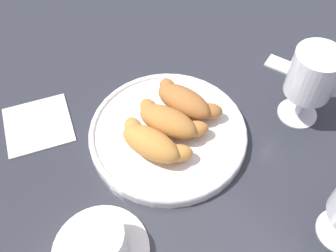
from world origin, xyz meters
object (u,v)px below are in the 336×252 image
folded_napkin (38,124)px  croissant_large (152,143)px  croissant_small (169,121)px  croissant_extra (185,101)px  juice_glass_left (312,77)px  sugar_packet (280,64)px  coffee_cup_far (98,246)px  pastry_plate (168,133)px

folded_napkin → croissant_large: bearing=25.0°
croissant_small → croissant_extra: size_ratio=0.98×
juice_glass_left → sugar_packet: juice_glass_left is taller
croissant_large → croissant_extra: 0.10m
croissant_extra → folded_napkin: (-0.17, -0.19, -0.04)m
sugar_packet → folded_napkin: (-0.22, -0.41, -0.00)m
croissant_large → sugar_packet: bearing=83.9°
juice_glass_left → croissant_extra: bearing=-135.8°
coffee_cup_far → folded_napkin: bearing=163.4°
juice_glass_left → sugar_packet: size_ratio=2.80×
croissant_extra → sugar_packet: bearing=76.5°
sugar_packet → coffee_cup_far: bearing=-97.8°
folded_napkin → croissant_extra: bearing=47.6°
pastry_plate → croissant_extra: croissant_extra is taller
croissant_extra → croissant_small: bearing=-79.6°
pastry_plate → croissant_extra: 0.06m
pastry_plate → croissant_extra: bearing=100.6°
coffee_cup_far → pastry_plate: bearing=107.6°
juice_glass_left → folded_napkin: juice_glass_left is taller
pastry_plate → juice_glass_left: juice_glass_left is taller
croissant_small → juice_glass_left: (0.13, 0.19, 0.05)m
croissant_extra → coffee_cup_far: croissant_extra is taller
croissant_extra → sugar_packet: 0.23m
coffee_cup_far → juice_glass_left: juice_glass_left is taller
pastry_plate → folded_napkin: 0.22m
pastry_plate → folded_napkin: (-0.18, -0.13, -0.01)m
pastry_plate → croissant_large: bearing=-79.0°
croissant_large → croissant_small: same height
juice_glass_left → sugar_packet: 0.15m
croissant_extra → juice_glass_left: juice_glass_left is taller
croissant_large → folded_napkin: size_ratio=1.23×
coffee_cup_far → sugar_packet: size_ratio=2.72×
croissant_large → croissant_small: (-0.01, 0.05, 0.00)m
pastry_plate → croissant_large: 0.05m
pastry_plate → croissant_large: (0.01, -0.05, 0.03)m
croissant_large → croissant_small: 0.05m
croissant_small → sugar_packet: 0.27m
pastry_plate → coffee_cup_far: bearing=-72.4°
coffee_cup_far → juice_glass_left: size_ratio=0.97×
croissant_extra → coffee_cup_far: (0.08, -0.26, -0.01)m
croissant_extra → juice_glass_left: 0.21m
croissant_large → coffee_cup_far: bearing=-70.6°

